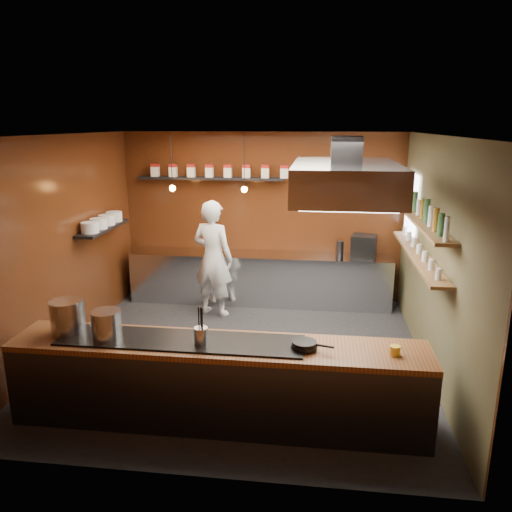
% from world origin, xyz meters
% --- Properties ---
extents(floor, '(5.00, 5.00, 0.00)m').
position_xyz_m(floor, '(0.00, 0.00, 0.00)').
color(floor, black).
rests_on(floor, ground).
extents(back_wall, '(5.00, 0.00, 5.00)m').
position_xyz_m(back_wall, '(0.00, 2.50, 1.50)').
color(back_wall, '#381A0A').
rests_on(back_wall, ground).
extents(left_wall, '(0.00, 5.00, 5.00)m').
position_xyz_m(left_wall, '(-2.50, 0.00, 1.50)').
color(left_wall, '#381A0A').
rests_on(left_wall, ground).
extents(right_wall, '(0.00, 5.00, 5.00)m').
position_xyz_m(right_wall, '(2.50, 0.00, 1.50)').
color(right_wall, '#4A442A').
rests_on(right_wall, ground).
extents(ceiling, '(5.00, 5.00, 0.00)m').
position_xyz_m(ceiling, '(0.00, 0.00, 3.00)').
color(ceiling, silver).
rests_on(ceiling, back_wall).
extents(window_pane, '(0.00, 1.00, 1.00)m').
position_xyz_m(window_pane, '(2.45, 1.70, 1.90)').
color(window_pane, white).
rests_on(window_pane, right_wall).
extents(prep_counter, '(4.60, 0.65, 0.90)m').
position_xyz_m(prep_counter, '(0.00, 2.17, 0.45)').
color(prep_counter, silver).
rests_on(prep_counter, floor).
extents(pass_counter, '(4.40, 0.72, 0.94)m').
position_xyz_m(pass_counter, '(-0.00, -1.60, 0.47)').
color(pass_counter, '#38383D').
rests_on(pass_counter, floor).
extents(tin_shelf, '(2.60, 0.26, 0.04)m').
position_xyz_m(tin_shelf, '(-0.90, 2.36, 2.20)').
color(tin_shelf, black).
rests_on(tin_shelf, back_wall).
extents(plate_shelf, '(0.30, 1.40, 0.04)m').
position_xyz_m(plate_shelf, '(-2.34, 1.00, 1.55)').
color(plate_shelf, black).
rests_on(plate_shelf, left_wall).
extents(bottle_shelf_upper, '(0.26, 2.80, 0.04)m').
position_xyz_m(bottle_shelf_upper, '(2.34, 0.30, 1.92)').
color(bottle_shelf_upper, brown).
rests_on(bottle_shelf_upper, right_wall).
extents(bottle_shelf_lower, '(0.26, 2.80, 0.04)m').
position_xyz_m(bottle_shelf_lower, '(2.34, 0.30, 1.45)').
color(bottle_shelf_lower, brown).
rests_on(bottle_shelf_lower, right_wall).
extents(extractor_hood, '(1.20, 2.00, 0.72)m').
position_xyz_m(extractor_hood, '(1.30, -0.40, 2.51)').
color(extractor_hood, '#38383D').
rests_on(extractor_hood, ceiling).
extents(pendant_left, '(0.10, 0.10, 0.95)m').
position_xyz_m(pendant_left, '(-1.40, 1.70, 2.15)').
color(pendant_left, black).
rests_on(pendant_left, ceiling).
extents(pendant_right, '(0.10, 0.10, 0.95)m').
position_xyz_m(pendant_right, '(-0.20, 1.70, 2.15)').
color(pendant_right, black).
rests_on(pendant_right, ceiling).
extents(storage_tins, '(2.43, 0.13, 0.22)m').
position_xyz_m(storage_tins, '(-0.75, 2.36, 2.33)').
color(storage_tins, beige).
rests_on(storage_tins, tin_shelf).
extents(plate_stacks, '(0.26, 1.16, 0.16)m').
position_xyz_m(plate_stacks, '(-2.34, 1.00, 1.65)').
color(plate_stacks, silver).
rests_on(plate_stacks, plate_shelf).
extents(bottles, '(0.06, 2.66, 0.24)m').
position_xyz_m(bottles, '(2.34, 0.30, 2.06)').
color(bottles, silver).
rests_on(bottles, bottle_shelf_upper).
extents(wine_glasses, '(0.07, 2.37, 0.13)m').
position_xyz_m(wine_glasses, '(2.34, 0.30, 1.53)').
color(wine_glasses, silver).
rests_on(wine_glasses, bottle_shelf_lower).
extents(stockpot_large, '(0.37, 0.37, 0.36)m').
position_xyz_m(stockpot_large, '(-1.66, -1.54, 1.12)').
color(stockpot_large, '#B5B7BC').
rests_on(stockpot_large, pass_counter).
extents(stockpot_small, '(0.42, 0.42, 0.30)m').
position_xyz_m(stockpot_small, '(-1.19, -1.65, 1.09)').
color(stockpot_small, silver).
rests_on(stockpot_small, pass_counter).
extents(utensil_crock, '(0.18, 0.18, 0.18)m').
position_xyz_m(utensil_crock, '(-0.15, -1.68, 1.03)').
color(utensil_crock, silver).
rests_on(utensil_crock, pass_counter).
extents(frying_pan, '(0.43, 0.27, 0.07)m').
position_xyz_m(frying_pan, '(0.91, -1.64, 0.97)').
color(frying_pan, black).
rests_on(frying_pan, pass_counter).
extents(butter_jar, '(0.13, 0.13, 0.09)m').
position_xyz_m(butter_jar, '(1.80, -1.65, 0.97)').
color(butter_jar, yellow).
rests_on(butter_jar, pass_counter).
extents(espresso_machine, '(0.47, 0.45, 0.40)m').
position_xyz_m(espresso_machine, '(1.80, 2.14, 1.10)').
color(espresso_machine, black).
rests_on(espresso_machine, prep_counter).
extents(chef, '(0.82, 0.67, 1.95)m').
position_xyz_m(chef, '(-0.70, 1.51, 0.97)').
color(chef, white).
rests_on(chef, floor).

